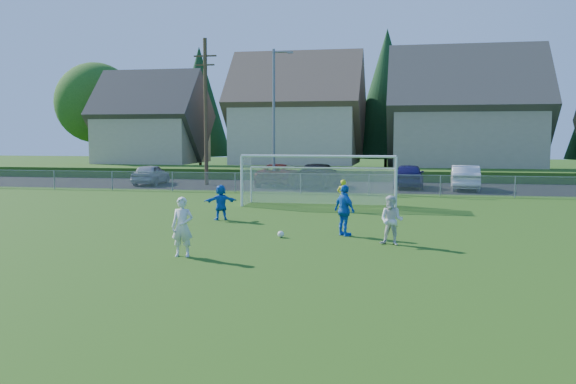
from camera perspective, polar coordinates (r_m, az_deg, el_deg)
name	(u,v)px	position (r m, az deg, el deg)	size (l,w,h in m)	color
ground	(221,284)	(14.25, -6.30, -8.56)	(160.00, 160.00, 0.00)	#193D0C
asphalt_lot	(344,186)	(41.04, 5.27, 0.53)	(60.00, 60.00, 0.00)	black
grass_embankment	(354,174)	(48.46, 6.19, 1.72)	(70.00, 6.00, 0.80)	#1E420F
soccer_ball	(281,234)	(20.45, -0.68, -3.97)	(0.22, 0.22, 0.22)	white
player_white_a	(182,227)	(17.41, -9.86, -3.23)	(0.62, 0.40, 1.69)	silver
player_white_b	(392,220)	(19.23, 9.67, -2.63)	(0.75, 0.59, 1.55)	silver
player_blue_a	(345,210)	(20.78, 5.32, -1.72)	(1.02, 0.43, 1.74)	blue
player_blue_b	(221,202)	(24.73, -6.30, -0.96)	(1.33, 0.42, 1.44)	blue
goalkeeper	(343,196)	(27.30, 5.17, -0.35)	(0.53, 0.35, 1.45)	yellow
car_a	(151,174)	(43.47, -12.72, 1.62)	(1.68, 4.17, 1.42)	#9FA2A6
car_c	(278,175)	(41.67, -0.97, 1.63)	(2.45, 5.31, 1.48)	#5C0A0A
car_d	(319,175)	(40.19, 2.89, 1.56)	(2.21, 5.43, 1.58)	black
car_e	(409,176)	(40.45, 11.23, 1.51)	(1.89, 4.70, 1.60)	#191650
car_f	(465,177)	(39.90, 16.23, 1.31)	(1.64, 4.70, 1.55)	silver
soccer_goal	(320,172)	(29.59, 3.02, 1.85)	(7.42, 1.90, 2.50)	white
chainlink_fence	(334,183)	(35.55, 4.37, 0.81)	(52.06, 0.06, 1.20)	gray
streetlight	(275,114)	(40.15, -1.27, 7.35)	(1.38, 0.18, 9.00)	slate
utility_pole	(206,110)	(42.49, -7.71, 7.61)	(1.60, 0.26, 10.00)	#473321
houses_row	(384,91)	(55.83, 8.98, 9.27)	(53.90, 11.45, 13.27)	tan
tree_row	(377,100)	(62.10, 8.33, 8.48)	(65.98, 12.36, 13.80)	#382616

